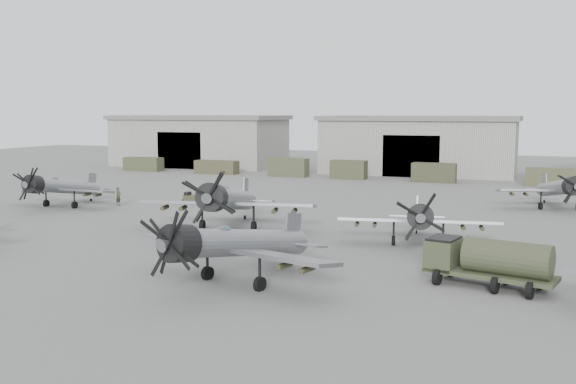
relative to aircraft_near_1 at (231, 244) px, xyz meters
name	(u,v)px	position (x,y,z in m)	size (l,w,h in m)	color
ground	(247,259)	(-1.87, 6.00, -2.28)	(220.00, 220.00, 0.00)	#5D5E5B
hangar_left	(200,140)	(-39.87, 67.96, 2.09)	(29.00, 14.80, 8.70)	#AEAEA3
hangar_center	(419,144)	(-1.87, 67.96, 2.09)	(29.00, 14.80, 8.70)	#AEAEA3
support_truck_0	(143,164)	(-43.39, 56.00, -1.22)	(6.32, 2.20, 2.11)	#40452D
support_truck_1	(217,167)	(-30.31, 56.00, -1.29)	(6.66, 2.20, 1.98)	#43432C
support_truck_2	(288,167)	(-18.61, 56.00, -0.97)	(5.69, 2.20, 2.62)	#424930
support_truck_3	(349,170)	(-9.56, 56.00, -0.99)	(4.95, 2.20, 2.58)	#3F432B
support_truck_4	(434,173)	(2.23, 56.00, -1.01)	(5.75, 2.20, 2.53)	#393C27
support_truck_5	(549,177)	(16.50, 56.00, -1.12)	(5.68, 2.20, 2.32)	#464A30
aircraft_near_1	(231,244)	(0.00, 0.00, 0.00)	(12.56, 11.31, 5.01)	gray
aircraft_mid_0	(59,187)	(-28.32, 19.33, -0.22)	(11.28, 10.15, 4.54)	gray
aircraft_mid_1	(227,200)	(-7.32, 14.04, 0.23)	(13.90, 12.51, 5.52)	gray
aircraft_mid_2	(419,217)	(7.59, 13.87, -0.24)	(11.31, 10.18, 4.49)	#9B9FA4
aircraft_far_1	(561,188)	(17.22, 35.57, -0.18)	(11.57, 10.42, 4.62)	gray
fuel_tanker	(488,259)	(12.90, 4.77, -0.78)	(7.07, 3.59, 2.60)	#39402A
tug_trailer	(204,200)	(-16.21, 26.49, -1.82)	(6.10, 1.40, 1.22)	#383925
ground_crew	(118,196)	(-23.75, 22.56, -1.34)	(0.68, 0.45, 1.87)	#42492F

